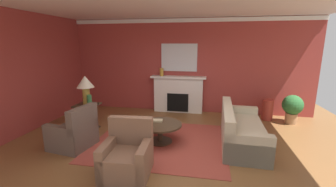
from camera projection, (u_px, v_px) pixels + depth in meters
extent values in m
plane|color=brown|center=(170.00, 148.00, 4.89)|extent=(9.73, 9.73, 0.00)
cube|color=#9E3833|center=(185.00, 66.00, 7.33)|extent=(8.08, 0.12, 3.04)
cube|color=#9E3833|center=(22.00, 73.00, 5.53)|extent=(0.12, 6.26, 3.04)
cube|color=white|center=(172.00, 2.00, 4.51)|extent=(8.08, 6.26, 0.06)
cube|color=white|center=(185.00, 20.00, 6.94)|extent=(8.08, 0.08, 0.12)
cube|color=#993D33|center=(160.00, 142.00, 5.18)|extent=(3.00, 2.58, 0.01)
cube|color=white|center=(178.00, 95.00, 7.38)|extent=(1.60, 0.25, 1.15)
cube|color=black|center=(178.00, 102.00, 7.41)|extent=(0.70, 0.26, 0.60)
cube|color=white|center=(178.00, 77.00, 7.22)|extent=(1.80, 0.35, 0.06)
cube|color=silver|center=(179.00, 58.00, 7.22)|extent=(1.17, 0.04, 0.89)
cube|color=#BCB299|center=(242.00, 134.00, 5.05)|extent=(0.97, 2.13, 0.45)
cube|color=#BCB299|center=(228.00, 115.00, 5.04)|extent=(0.27, 2.11, 0.40)
cube|color=#BCB299|center=(248.00, 150.00, 4.13)|extent=(0.91, 0.23, 0.62)
cube|color=#BCB299|center=(239.00, 118.00, 5.94)|extent=(0.91, 0.23, 0.62)
cube|color=brown|center=(73.00, 137.00, 4.90)|extent=(0.91, 0.91, 0.44)
cube|color=brown|center=(83.00, 119.00, 4.69)|extent=(0.28, 0.81, 0.51)
cube|color=brown|center=(83.00, 129.00, 5.18)|extent=(0.81, 0.26, 0.60)
cube|color=brown|center=(61.00, 140.00, 4.57)|extent=(0.81, 0.26, 0.60)
cube|color=brown|center=(127.00, 163.00, 3.84)|extent=(0.85, 0.85, 0.44)
cube|color=brown|center=(131.00, 130.00, 4.05)|extent=(0.81, 0.21, 0.51)
cube|color=brown|center=(108.00, 158.00, 3.87)|extent=(0.19, 0.81, 0.60)
cube|color=brown|center=(145.00, 160.00, 3.79)|extent=(0.19, 0.81, 0.60)
cylinder|color=#3D2D1E|center=(160.00, 124.00, 5.09)|extent=(1.00, 1.00, 0.04)
cylinder|color=#3D2D1E|center=(160.00, 134.00, 5.14)|extent=(0.12, 0.12, 0.41)
cylinder|color=#3D2D1E|center=(160.00, 141.00, 5.18)|extent=(0.56, 0.56, 0.03)
cube|color=#3D2D1E|center=(87.00, 105.00, 5.78)|extent=(0.56, 0.56, 0.04)
cube|color=#3D2D1E|center=(88.00, 118.00, 5.86)|extent=(0.10, 0.10, 0.66)
cube|color=#3D2D1E|center=(89.00, 129.00, 5.92)|extent=(0.45, 0.45, 0.04)
cylinder|color=#B28E38|center=(86.00, 96.00, 5.73)|extent=(0.18, 0.18, 0.45)
cone|color=beige|center=(85.00, 82.00, 5.65)|extent=(0.44, 0.44, 0.30)
cylinder|color=#33703D|center=(89.00, 100.00, 5.60)|extent=(0.12, 0.12, 0.29)
cylinder|color=#9E3328|center=(267.00, 110.00, 6.65)|extent=(0.32, 0.32, 0.61)
cylinder|color=#B7892D|center=(162.00, 72.00, 7.26)|extent=(0.12, 0.12, 0.25)
cube|color=tan|center=(157.00, 121.00, 5.23)|extent=(0.26, 0.17, 0.04)
cylinder|color=#A8754C|center=(291.00, 118.00, 6.37)|extent=(0.32, 0.32, 0.30)
sphere|color=#28602D|center=(293.00, 105.00, 6.28)|extent=(0.56, 0.56, 0.56)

